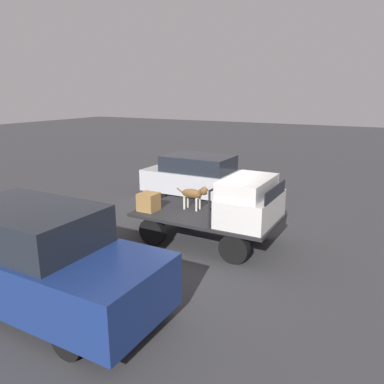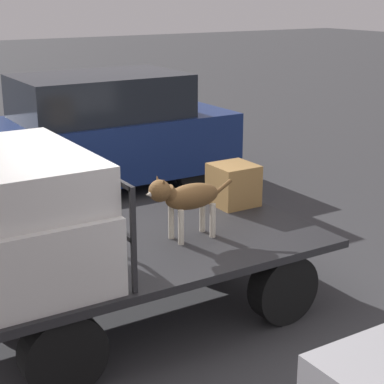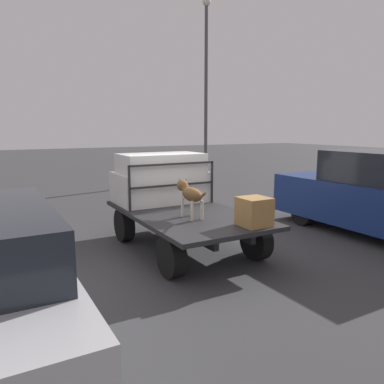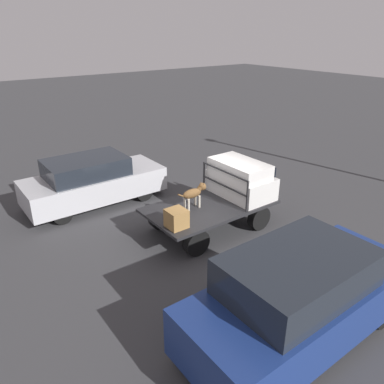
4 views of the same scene
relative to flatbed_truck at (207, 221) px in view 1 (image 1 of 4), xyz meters
The scene contains 8 objects.
ground_plane 0.58m from the flatbed_truck, ahead, with size 80.00×80.00×0.00m, color #38383A.
flatbed_truck is the anchor object (origin of this frame).
truck_cab 1.39m from the flatbed_truck, ahead, with size 1.22×1.96×1.09m.
truck_headboard 0.98m from the flatbed_truck, ahead, with size 0.04×1.96×0.93m.
dog 0.81m from the flatbed_truck, 162.33° to the left, with size 1.01×0.26×0.71m.
cargo_crate 1.67m from the flatbed_truck, 161.13° to the right, with size 0.49×0.49×0.49m.
parked_sedan 4.22m from the flatbed_truck, 119.00° to the left, with size 4.57×1.85×1.63m.
parked_pickup_far 4.53m from the flatbed_truck, 107.25° to the right, with size 4.90×1.93×1.92m.
Camera 1 is at (4.20, -8.50, 3.90)m, focal length 35.00 mm.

